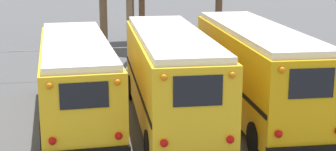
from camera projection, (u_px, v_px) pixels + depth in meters
ground_plane at (169, 120)px, 18.76m from camera, size 160.00×160.00×0.00m
school_bus_0 at (77, 77)px, 18.49m from camera, size 2.76×9.66×2.96m
school_bus_1 at (171, 75)px, 17.98m from camera, size 2.84×9.59×3.30m
school_bus_2 at (255, 68)px, 18.88m from camera, size 2.87×10.17×3.34m
fence_line at (141, 55)px, 25.41m from camera, size 14.53×0.06×1.42m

